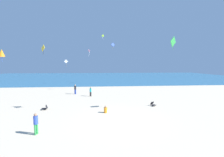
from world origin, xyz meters
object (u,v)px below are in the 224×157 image
Objects in this scene: person_2 at (36,122)px; kite_green at (173,42)px; kite_white at (66,62)px; beach_chair_far_right at (45,108)px; person_0 at (106,110)px; person_1 at (75,89)px; kite_lime at (103,36)px; kite_yellow at (43,48)px; beach_chair_near_camera at (153,104)px; kite_orange at (2,53)px; kite_blue at (113,45)px; kite_pink at (89,51)px; person_3 at (91,91)px.

kite_green is at bearing -140.46° from person_2.
kite_green is 30.85m from kite_white.
beach_chair_far_right is 6.57m from person_2.
beach_chair_far_right is 0.50× the size of kite_green.
person_1 is (-5.14, 10.79, 0.71)m from person_0.
kite_lime reaches higher than kite_yellow.
person_1 is 12.22m from kite_yellow.
kite_orange reaches higher than beach_chair_near_camera.
beach_chair_far_right reaches higher than beach_chair_near_camera.
kite_orange reaches higher than beach_chair_far_right.
kite_green is at bearing 164.36° from beach_chair_far_right.
kite_blue is 1.32× the size of kite_pink.
kite_green is (12.50, -11.05, 6.81)m from person_1.
kite_white is at bearing 86.15° from kite_orange.
kite_yellow reaches higher than beach_chair_near_camera.
kite_green is at bearing -55.90° from kite_white.
kite_lime is at bearing 30.43° from person_0.
kite_orange is (-14.39, -22.34, -4.07)m from kite_blue.
person_2 is 1.59× the size of kite_yellow.
person_0 is 9.04m from person_3.
person_3 is 1.09× the size of kite_pink.
kite_blue reaches higher than kite_orange.
kite_orange reaches higher than person_2.
kite_yellow is 14.41m from kite_pink.
kite_blue reaches higher than beach_chair_near_camera.
beach_chair_far_right is 8.63m from person_3.
kite_lime is at bearing -171.09° from person_1.
kite_lime is 0.68× the size of kite_white.
kite_green is at bearing -2.00° from beach_chair_near_camera.
person_2 is 1.17× the size of kite_pink.
person_3 is 18.73m from kite_blue.
beach_chair_far_right is 0.43× the size of person_2.
beach_chair_far_right is at bearing 2.30° from kite_orange.
kite_pink is at bearing 42.13° from person_0.
person_1 is at bearing -125.03° from kite_pink.
kite_yellow is at bearing -106.30° from kite_lime.
beach_chair_near_camera is 14.26m from person_1.
person_3 is (2.90, -2.06, -0.12)m from person_1.
person_3 reaches higher than beach_chair_near_camera.
kite_yellow is at bearing -105.22° from kite_pink.
kite_lime is (5.35, 12.65, 11.92)m from person_1.
kite_blue is 3.49m from kite_lime.
kite_blue is (8.03, 13.03, 9.72)m from person_1.
beach_chair_near_camera is 0.77× the size of kite_yellow.
kite_orange is (-6.00, 6.15, 5.70)m from person_2.
person_2 is 31.08m from kite_lime.
person_3 is 13.10m from kite_orange.
kite_blue is (-3.33, 21.62, 10.49)m from beach_chair_near_camera.
person_0 is at bearing -119.09° from person_2.
beach_chair_far_right is 0.89× the size of beach_chair_near_camera.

